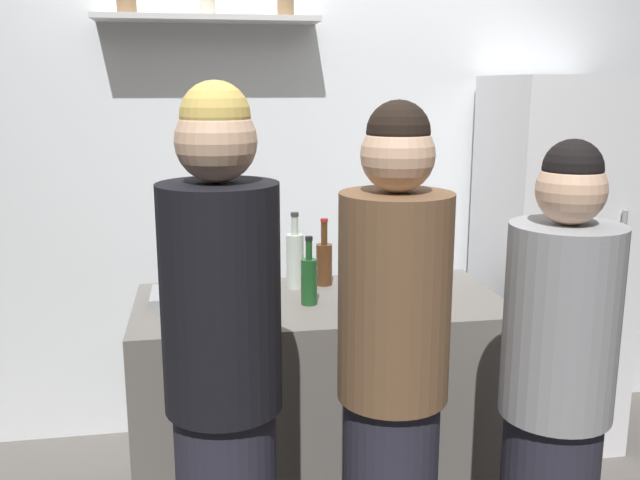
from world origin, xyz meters
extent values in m
cube|color=white|center=(0.00, 1.25, 1.30)|extent=(4.80, 0.10, 2.60)
cube|color=silver|center=(-0.30, 1.09, 2.03)|extent=(1.00, 0.22, 0.02)
cylinder|color=olive|center=(-0.65, 1.09, 2.10)|extent=(0.09, 0.09, 0.10)
cylinder|color=beige|center=(-0.30, 1.09, 2.10)|extent=(0.07, 0.07, 0.10)
cylinder|color=olive|center=(0.05, 1.09, 2.11)|extent=(0.08, 0.08, 0.12)
cube|color=white|center=(1.31, 0.85, 0.89)|extent=(0.60, 0.60, 1.79)
cylinder|color=#99999E|center=(1.47, 0.53, 0.98)|extent=(0.02, 0.02, 0.45)
cube|color=#66605B|center=(0.11, 0.49, 0.44)|extent=(1.50, 0.73, 0.88)
cube|color=gray|center=(-0.40, 0.53, 0.91)|extent=(0.34, 0.24, 0.05)
cylinder|color=#B2B2B7|center=(-0.15, 0.29, 0.94)|extent=(0.09, 0.09, 0.12)
cylinder|color=silver|center=(-0.15, 0.29, 1.01)|extent=(0.01, 0.01, 0.18)
cylinder|color=silver|center=(-0.16, 0.29, 1.01)|extent=(0.01, 0.01, 0.18)
cylinder|color=silver|center=(-0.16, 0.29, 1.00)|extent=(0.01, 0.01, 0.16)
cylinder|color=silver|center=(-0.15, 0.27, 1.01)|extent=(0.05, 0.01, 0.18)
cylinder|color=silver|center=(-0.15, 0.26, 1.00)|extent=(0.02, 0.01, 0.17)
cylinder|color=#19471E|center=(0.05, 0.43, 0.98)|extent=(0.06, 0.06, 0.19)
cylinder|color=#19471E|center=(0.05, 0.43, 1.11)|extent=(0.03, 0.03, 0.08)
cylinder|color=black|center=(0.05, 0.43, 1.15)|extent=(0.03, 0.03, 0.02)
cylinder|color=#472814|center=(0.16, 0.70, 0.97)|extent=(0.07, 0.07, 0.18)
cylinder|color=#472814|center=(0.16, 0.70, 1.11)|extent=(0.03, 0.03, 0.10)
cylinder|color=maroon|center=(0.16, 0.70, 1.17)|extent=(0.03, 0.03, 0.02)
cylinder|color=#B2BFB2|center=(0.03, 0.68, 1.00)|extent=(0.08, 0.08, 0.23)
cylinder|color=#B2BFB2|center=(0.03, 0.68, 1.16)|extent=(0.03, 0.03, 0.08)
cylinder|color=#333333|center=(0.03, 0.68, 1.21)|extent=(0.03, 0.03, 0.02)
cylinder|color=black|center=(0.20, 0.32, 0.98)|extent=(0.07, 0.07, 0.19)
cylinder|color=black|center=(0.20, 0.32, 1.12)|extent=(0.03, 0.03, 0.09)
cylinder|color=gold|center=(0.20, 0.32, 1.17)|extent=(0.03, 0.03, 0.02)
cylinder|color=silver|center=(0.57, 0.57, 0.97)|extent=(0.09, 0.09, 0.17)
cylinder|color=silver|center=(0.57, 0.57, 1.07)|extent=(0.05, 0.05, 0.03)
cylinder|color=yellow|center=(0.57, 0.57, 1.09)|extent=(0.06, 0.06, 0.02)
cylinder|color=gray|center=(0.70, -0.38, 1.05)|extent=(0.34, 0.34, 0.59)
sphere|color=#D8AD8C|center=(0.70, -0.38, 1.45)|extent=(0.20, 0.20, 0.20)
sphere|color=black|center=(0.70, -0.38, 1.51)|extent=(0.17, 0.17, 0.17)
cylinder|color=black|center=(-0.31, -0.32, 1.16)|extent=(0.34, 0.34, 0.66)
sphere|color=#D8AD8C|center=(-0.31, -0.32, 1.60)|extent=(0.22, 0.22, 0.22)
sphere|color=#D8B759|center=(-0.31, -0.32, 1.66)|extent=(0.19, 0.19, 0.19)
cylinder|color=brown|center=(0.20, -0.28, 1.12)|extent=(0.34, 0.34, 0.64)
sphere|color=#D8AD8C|center=(0.20, -0.28, 1.55)|extent=(0.22, 0.22, 0.22)
sphere|color=black|center=(0.20, -0.28, 1.61)|extent=(0.18, 0.18, 0.18)
camera|label=1|loc=(-0.36, -2.24, 1.74)|focal=39.57mm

